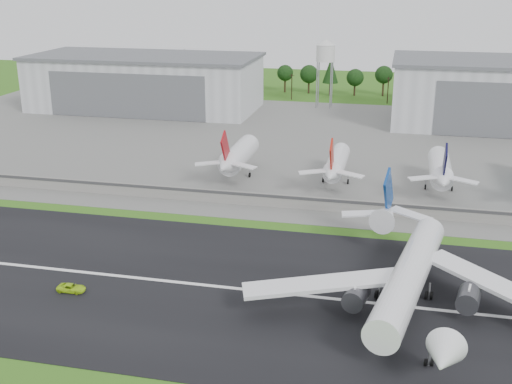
% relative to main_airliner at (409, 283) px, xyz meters
% --- Properties ---
extents(ground, '(600.00, 600.00, 0.00)m').
position_rel_main_airliner_xyz_m(ground, '(-31.57, -9.57, -4.89)').
color(ground, '#2A6417').
rests_on(ground, ground).
extents(runway, '(320.00, 60.00, 0.10)m').
position_rel_main_airliner_xyz_m(runway, '(-31.57, 0.43, -4.84)').
color(runway, black).
rests_on(runway, ground).
extents(runway_centerline, '(220.00, 1.00, 0.02)m').
position_rel_main_airliner_xyz_m(runway_centerline, '(-31.57, 0.43, -4.78)').
color(runway_centerline, white).
rests_on(runway_centerline, runway).
extents(apron, '(320.00, 150.00, 0.10)m').
position_rel_main_airliner_xyz_m(apron, '(-31.57, 110.43, -4.84)').
color(apron, slate).
rests_on(apron, ground).
extents(blast_fence, '(240.00, 0.61, 3.50)m').
position_rel_main_airliner_xyz_m(blast_fence, '(-31.57, 45.42, -3.09)').
color(blast_fence, gray).
rests_on(blast_fence, ground).
extents(hangar_west, '(97.00, 44.00, 23.20)m').
position_rel_main_airliner_xyz_m(hangar_west, '(-111.57, 155.35, 6.74)').
color(hangar_west, silver).
rests_on(hangar_west, ground).
extents(water_tower, '(8.40, 8.40, 29.40)m').
position_rel_main_airliner_xyz_m(water_tower, '(-36.57, 175.43, 19.66)').
color(water_tower, '#99999E').
rests_on(water_tower, ground).
extents(utility_poles, '(230.00, 3.00, 12.00)m').
position_rel_main_airliner_xyz_m(utility_poles, '(-31.57, 190.43, -4.89)').
color(utility_poles, black).
rests_on(utility_poles, ground).
extents(treeline, '(320.00, 16.00, 22.00)m').
position_rel_main_airliner_xyz_m(treeline, '(-31.57, 205.43, -4.89)').
color(treeline, black).
rests_on(treeline, ground).
extents(main_airliner, '(56.31, 59.04, 18.17)m').
position_rel_main_airliner_xyz_m(main_airliner, '(0.00, 0.00, 0.00)').
color(main_airliner, white).
rests_on(main_airliner, runway).
extents(ground_vehicle, '(5.38, 2.62, 1.47)m').
position_rel_main_airliner_xyz_m(ground_vehicle, '(-60.82, -7.49, -4.06)').
color(ground_vehicle, '#B4E41A').
rests_on(ground_vehicle, runway).
extents(parked_jet_red_a, '(7.36, 31.29, 16.94)m').
position_rel_main_airliner_xyz_m(parked_jet_red_a, '(-48.32, 67.02, 1.52)').
color(parked_jet_red_a, white).
rests_on(parked_jet_red_a, ground).
extents(parked_jet_red_b, '(7.36, 31.29, 16.45)m').
position_rel_main_airliner_xyz_m(parked_jet_red_b, '(-19.97, 66.95, 1.07)').
color(parked_jet_red_b, white).
rests_on(parked_jet_red_b, ground).
extents(parked_jet_navy, '(7.36, 31.29, 16.77)m').
position_rel_main_airliner_xyz_m(parked_jet_navy, '(8.08, 67.00, 1.36)').
color(parked_jet_navy, white).
rests_on(parked_jet_navy, ground).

